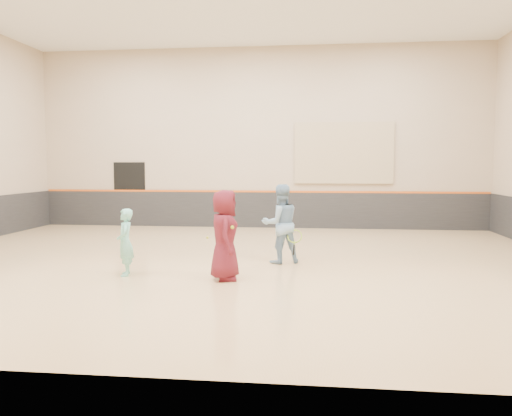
# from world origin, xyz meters

# --- Properties ---
(room) EXTENTS (15.04, 12.04, 6.22)m
(room) POSITION_xyz_m (0.00, 0.00, 0.81)
(room) COLOR tan
(room) RESTS_ON ground
(wainscot_back) EXTENTS (14.90, 0.04, 1.20)m
(wainscot_back) POSITION_xyz_m (0.00, 5.97, 0.60)
(wainscot_back) COLOR #232326
(wainscot_back) RESTS_ON floor
(accent_stripe) EXTENTS (14.90, 0.03, 0.06)m
(accent_stripe) POSITION_xyz_m (0.00, 5.96, 1.22)
(accent_stripe) COLOR #D85914
(accent_stripe) RESTS_ON wall_back
(acoustic_panel) EXTENTS (3.20, 0.08, 2.00)m
(acoustic_panel) POSITION_xyz_m (2.80, 5.95, 2.50)
(acoustic_panel) COLOR tan
(acoustic_panel) RESTS_ON wall_back
(doorway) EXTENTS (1.10, 0.05, 2.20)m
(doorway) POSITION_xyz_m (-4.50, 5.98, 1.10)
(doorway) COLOR black
(doorway) RESTS_ON floor
(girl) EXTENTS (0.44, 0.54, 1.28)m
(girl) POSITION_xyz_m (-1.76, -1.58, 0.64)
(girl) COLOR #7DD9C8
(girl) RESTS_ON floor
(instructor) EXTENTS (1.01, 0.91, 1.70)m
(instructor) POSITION_xyz_m (1.11, -0.02, 0.85)
(instructor) COLOR #87AED0
(instructor) RESTS_ON floor
(young_man) EXTENTS (0.68, 0.90, 1.66)m
(young_man) POSITION_xyz_m (0.19, -1.71, 0.83)
(young_man) COLOR maroon
(young_man) RESTS_ON floor
(held_racket) EXTENTS (0.41, 0.41, 0.61)m
(held_racket) POSITION_xyz_m (1.42, -0.22, 0.61)
(held_racket) COLOR #91BA29
(held_racket) RESTS_ON instructor
(spare_racket) EXTENTS (0.73, 0.73, 0.15)m
(spare_racket) POSITION_xyz_m (-0.52, 2.82, 0.07)
(spare_racket) COLOR gold
(spare_racket) RESTS_ON floor
(ball_under_racket) EXTENTS (0.07, 0.07, 0.07)m
(ball_under_racket) POSITION_xyz_m (0.04, -0.64, 0.03)
(ball_under_racket) COLOR gold
(ball_under_racket) RESTS_ON floor
(ball_in_hand) EXTENTS (0.07, 0.07, 0.07)m
(ball_in_hand) POSITION_xyz_m (0.36, -1.90, 1.00)
(ball_in_hand) COLOR #C9DD33
(ball_in_hand) RESTS_ON young_man
(ball_beside_spare) EXTENTS (0.07, 0.07, 0.07)m
(ball_beside_spare) POSITION_xyz_m (-1.19, 3.26, 0.03)
(ball_beside_spare) COLOR gold
(ball_beside_spare) RESTS_ON floor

